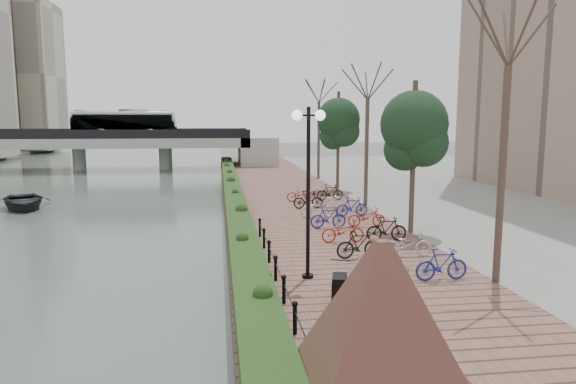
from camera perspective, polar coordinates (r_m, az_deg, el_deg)
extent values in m
plane|color=#59595B|center=(13.16, -6.19, -16.03)|extent=(220.00, 220.00, 0.00)
cube|color=#4B5E54|center=(40.21, -29.14, -0.65)|extent=(30.00, 130.00, 0.02)
cube|color=brown|center=(30.26, 0.49, -1.70)|extent=(8.00, 75.00, 0.50)
cube|color=gray|center=(36.16, 26.46, -0.95)|extent=(24.00, 75.00, 0.50)
cube|color=#193A15|center=(32.36, -6.12, -0.13)|extent=(1.10, 56.00, 0.60)
cylinder|color=black|center=(10.22, 2.51, -18.13)|extent=(0.10, 0.10, 0.70)
cylinder|color=black|center=(12.02, 0.78, -13.98)|extent=(0.10, 0.10, 0.70)
cylinder|color=black|center=(13.88, -0.46, -10.92)|extent=(0.10, 0.10, 0.70)
cylinder|color=black|center=(15.77, -1.39, -8.58)|extent=(0.10, 0.10, 0.70)
cylinder|color=black|center=(17.68, -2.11, -6.74)|extent=(0.10, 0.10, 0.70)
cylinder|color=black|center=(19.62, -2.68, -5.26)|extent=(0.10, 0.10, 0.70)
cylinder|color=black|center=(21.56, -3.15, -4.05)|extent=(0.10, 0.10, 0.70)
pyramid|color=#4E2D21|center=(8.90, 10.27, -13.84)|extent=(5.58, 5.58, 2.70)
cylinder|color=black|center=(15.58, 2.25, -0.23)|extent=(0.12, 0.12, 5.24)
cylinder|color=black|center=(15.42, 2.30, 8.52)|extent=(0.70, 0.06, 0.06)
sphere|color=white|center=(15.36, 1.00, 8.52)|extent=(0.32, 0.32, 0.32)
sphere|color=white|center=(15.48, 3.59, 8.50)|extent=(0.32, 0.32, 0.32)
imported|color=brown|center=(14.76, 9.43, -7.92)|extent=(0.64, 0.46, 1.65)
imported|color=silver|center=(15.89, 10.50, -8.21)|extent=(0.60, 1.71, 0.90)
imported|color=black|center=(18.28, 7.96, -5.84)|extent=(0.47, 1.66, 1.00)
imported|color=maroon|center=(20.74, 6.02, -4.29)|extent=(0.60, 1.72, 0.90)
imported|color=navy|center=(23.21, 4.51, -2.82)|extent=(0.47, 1.66, 1.00)
imported|color=silver|center=(25.72, 3.29, -1.86)|extent=(0.60, 1.71, 0.90)
imported|color=black|center=(28.24, 2.29, -0.86)|extent=(0.47, 1.66, 1.00)
imported|color=maroon|center=(30.78, 1.45, -0.22)|extent=(0.60, 1.72, 0.90)
imported|color=navy|center=(16.51, 16.51, -7.61)|extent=(0.47, 1.66, 1.00)
imported|color=silver|center=(18.85, 13.26, -5.71)|extent=(0.60, 1.71, 0.90)
imported|color=black|center=(21.22, 10.77, -3.97)|extent=(0.47, 1.66, 1.00)
imported|color=maroon|center=(23.66, 8.78, -2.81)|extent=(0.60, 1.71, 0.90)
imported|color=navy|center=(26.11, 7.17, -1.65)|extent=(0.47, 1.66, 1.00)
imported|color=silver|center=(28.61, 5.84, -0.88)|extent=(0.60, 1.71, 0.90)
imported|color=black|center=(31.11, 4.72, -0.06)|extent=(0.47, 1.66, 1.00)
cube|color=#9D9C98|center=(58.95, -22.27, 5.12)|extent=(36.00, 8.00, 1.00)
cube|color=black|center=(55.15, -23.34, 5.90)|extent=(36.00, 0.15, 0.90)
cube|color=black|center=(62.70, -21.43, 6.17)|extent=(36.00, 0.15, 0.90)
cylinder|color=#9D9C98|center=(59.04, -22.18, 3.43)|extent=(1.40, 1.40, 2.50)
cylinder|color=#9D9C98|center=(57.46, -13.45, 3.69)|extent=(1.40, 1.40, 2.50)
imported|color=white|center=(57.87, -17.67, 7.28)|extent=(2.52, 10.77, 3.00)
imported|color=#222228|center=(34.94, -27.40, -0.87)|extent=(4.85, 5.60, 0.97)
cube|color=#A9A48D|center=(97.94, -27.79, 11.28)|extent=(12.00, 12.00, 24.00)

